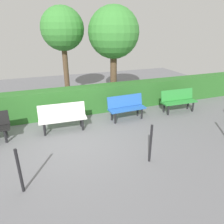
{
  "coord_description": "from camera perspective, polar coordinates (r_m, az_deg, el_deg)",
  "views": [
    {
      "loc": [
        0.81,
        5.43,
        3.1
      ],
      "look_at": [
        -1.34,
        -0.34,
        0.55
      ],
      "focal_mm": 32.91,
      "sensor_mm": 36.0,
      "label": 1
    }
  ],
  "objects": [
    {
      "name": "tree_near",
      "position": [
        9.24,
        0.45,
        21.02
      ],
      "size": [
        2.15,
        2.15,
        3.97
      ],
      "color": "brown",
      "rests_on": "ground_plane"
    },
    {
      "name": "bench_white",
      "position": [
        6.71,
        -13.57,
        -1.13
      ],
      "size": [
        1.49,
        0.52,
        0.86
      ],
      "rotation": [
        0.0,
        0.0,
        -0.04
      ],
      "color": "white",
      "rests_on": "ground_plane"
    },
    {
      "name": "hedge_row",
      "position": [
        8.0,
        -6.23,
        3.5
      ],
      "size": [
        14.28,
        0.62,
        1.03
      ],
      "primitive_type": "cube",
      "color": "#2D6B28",
      "rests_on": "ground_plane"
    },
    {
      "name": "ground_plane",
      "position": [
        6.3,
        -10.46,
        -7.39
      ],
      "size": [
        18.28,
        18.28,
        0.0
      ],
      "primitive_type": "plane",
      "color": "slate"
    },
    {
      "name": "railing_post_far",
      "position": [
        4.54,
        -24.3,
        -14.72
      ],
      "size": [
        0.06,
        0.06,
        1.0
      ],
      "primitive_type": "cylinder",
      "color": "black",
      "rests_on": "ground_plane"
    },
    {
      "name": "bench_blue",
      "position": [
        7.36,
        3.98,
        1.56
      ],
      "size": [
        1.37,
        0.52,
        0.86
      ],
      "rotation": [
        0.0,
        0.0,
        0.04
      ],
      "color": "blue",
      "rests_on": "ground_plane"
    },
    {
      "name": "railing_post_mid",
      "position": [
        5.09,
        10.67,
        -8.63
      ],
      "size": [
        0.06,
        0.06,
        1.0
      ],
      "primitive_type": "cylinder",
      "color": "black",
      "rests_on": "ground_plane"
    },
    {
      "name": "bench_green",
      "position": [
        8.44,
        17.94,
        3.26
      ],
      "size": [
        1.43,
        0.52,
        0.86
      ],
      "rotation": [
        0.0,
        0.0,
        -0.03
      ],
      "color": "#2D8C38",
      "rests_on": "ground_plane"
    },
    {
      "name": "tree_mid",
      "position": [
        9.57,
        -13.58,
        21.35
      ],
      "size": [
        1.82,
        1.82,
        3.96
      ],
      "color": "brown",
      "rests_on": "ground_plane"
    }
  ]
}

